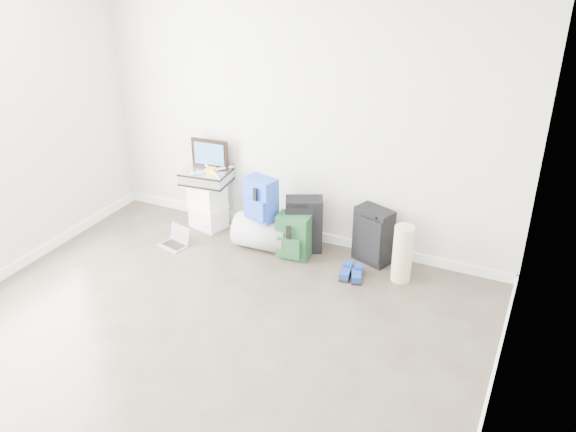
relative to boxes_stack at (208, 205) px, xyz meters
The scene contains 14 objects.
ground 2.50m from the boxes_stack, 65.68° to the right, with size 5.00×5.00×0.00m, color #372D28.
room_envelope 2.87m from the boxes_stack, 65.51° to the right, with size 4.52×5.02×2.71m.
boxes_stack is the anchor object (origin of this frame).
briefcase 0.34m from the boxes_stack, 90.00° to the right, with size 0.50×0.36×0.14m, color #B2B2B7.
painting 0.58m from the boxes_stack, 90.00° to the left, with size 0.43×0.06×0.32m.
drone 0.44m from the boxes_stack, 14.04° to the right, with size 0.43×0.43×0.05m.
duffel_bag 0.80m from the boxes_stack, 12.93° to the right, with size 0.36×0.36×0.58m, color gray.
blue_backpack 0.85m from the boxes_stack, 15.09° to the right, with size 0.36×0.30×0.44m.
large_suitcase 1.17m from the boxes_stack, ahead, with size 0.43×0.37×0.58m.
green_backpack 1.15m from the boxes_stack, 10.17° to the right, with size 0.34×0.26×0.46m.
carry_on 1.89m from the boxes_stack, ahead, with size 0.42×0.35×0.58m.
shoes 1.85m from the boxes_stack, 10.49° to the right, with size 0.27×0.26×0.08m.
rolled_rug 2.25m from the boxes_stack, ahead, with size 0.19×0.19×0.57m, color tan.
laptop 0.56m from the boxes_stack, 100.06° to the right, with size 0.32×0.27×0.20m.
Camera 1 is at (2.35, -2.84, 3.16)m, focal length 38.00 mm.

